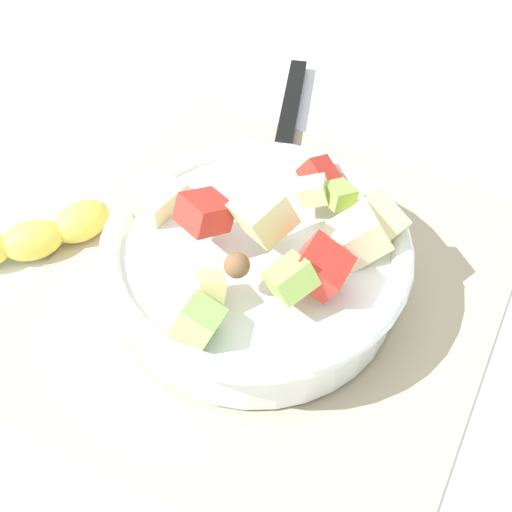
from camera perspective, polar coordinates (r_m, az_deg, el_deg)
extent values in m
plane|color=silver|center=(0.63, 1.04, -2.53)|extent=(2.40, 2.40, 0.00)
cube|color=tan|center=(0.63, 1.04, -2.36)|extent=(0.41, 0.38, 0.01)
cylinder|color=white|center=(0.61, 0.00, -0.99)|extent=(0.23, 0.23, 0.05)
torus|color=white|center=(0.59, 0.00, 0.68)|extent=(0.25, 0.25, 0.02)
cube|color=red|center=(0.56, -4.05, 3.41)|extent=(0.05, 0.05, 0.04)
cube|color=beige|center=(0.55, 1.05, 3.19)|extent=(0.05, 0.06, 0.05)
cube|color=beige|center=(0.60, 4.47, 5.08)|extent=(0.03, 0.03, 0.03)
cube|color=red|center=(0.63, 4.97, 6.35)|extent=(0.04, 0.04, 0.04)
cube|color=#9EC656|center=(0.53, 2.73, -1.75)|extent=(0.04, 0.05, 0.04)
cube|color=#93C160|center=(0.52, -4.68, -5.42)|extent=(0.03, 0.04, 0.05)
sphere|color=brown|center=(0.53, -1.27, -0.83)|extent=(0.02, 0.03, 0.03)
cube|color=beige|center=(0.62, -7.83, 4.31)|extent=(0.05, 0.04, 0.04)
cube|color=red|center=(0.54, 5.11, -0.82)|extent=(0.04, 0.04, 0.04)
cube|color=#E5D684|center=(0.53, -3.68, -2.37)|extent=(0.04, 0.03, 0.03)
cube|color=#E5D684|center=(0.59, 9.25, 2.50)|extent=(0.05, 0.06, 0.04)
cube|color=beige|center=(0.58, 8.04, 1.55)|extent=(0.05, 0.06, 0.05)
cube|color=#8CB74C|center=(0.60, 6.49, 4.78)|extent=(0.03, 0.03, 0.02)
ellipsoid|color=black|center=(0.73, 1.89, 7.57)|extent=(0.06, 0.05, 0.01)
cube|color=black|center=(0.81, 2.76, 11.80)|extent=(0.15, 0.06, 0.01)
ellipsoid|color=yellow|center=(0.68, -17.11, 1.19)|extent=(0.06, 0.06, 0.04)
ellipsoid|color=yellow|center=(0.68, -13.50, 2.65)|extent=(0.07, 0.06, 0.04)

